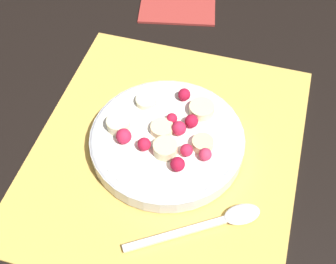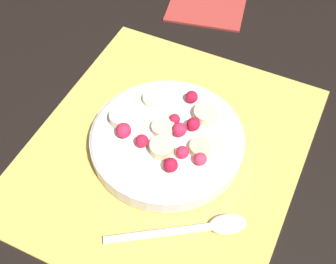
# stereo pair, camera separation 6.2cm
# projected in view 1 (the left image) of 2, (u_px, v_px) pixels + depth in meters

# --- Properties ---
(ground_plane) EXTENTS (3.00, 3.00, 0.00)m
(ground_plane) POSITION_uv_depth(u_px,v_px,m) (166.00, 151.00, 0.65)
(ground_plane) COLOR black
(placemat) EXTENTS (0.41, 0.36, 0.01)m
(placemat) POSITION_uv_depth(u_px,v_px,m) (166.00, 150.00, 0.65)
(placemat) COLOR #E0B251
(placemat) RESTS_ON ground_plane
(fruit_bowl) EXTENTS (0.21, 0.21, 0.04)m
(fruit_bowl) POSITION_uv_depth(u_px,v_px,m) (168.00, 139.00, 0.63)
(fruit_bowl) COLOR silver
(fruit_bowl) RESTS_ON placemat
(spoon) EXTENTS (0.11, 0.16, 0.01)m
(spoon) POSITION_uv_depth(u_px,v_px,m) (221.00, 220.00, 0.57)
(spoon) COLOR silver
(spoon) RESTS_ON placemat
(napkin) EXTENTS (0.14, 0.15, 0.01)m
(napkin) POSITION_uv_depth(u_px,v_px,m) (178.00, 4.00, 0.85)
(napkin) COLOR #A3332D
(napkin) RESTS_ON ground_plane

